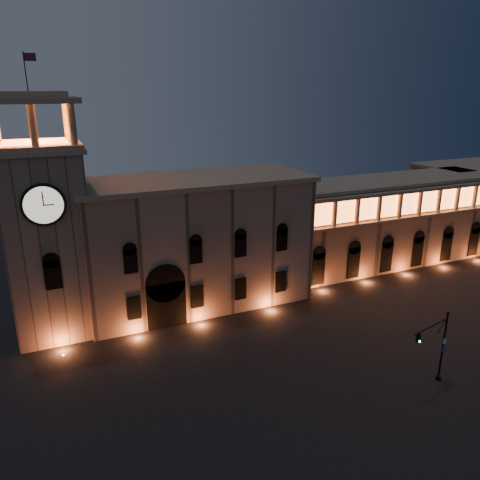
{
  "coord_description": "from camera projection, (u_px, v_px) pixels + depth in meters",
  "views": [
    {
      "loc": [
        -20.73,
        -35.86,
        28.75
      ],
      "look_at": [
        1.96,
        16.0,
        10.26
      ],
      "focal_mm": 35.0,
      "sensor_mm": 36.0,
      "label": 1
    }
  ],
  "objects": [
    {
      "name": "traffic_light",
      "position": [
        438.0,
        347.0,
        46.61
      ],
      "size": [
        5.56,
        1.57,
        7.78
      ],
      "rotation": [
        0.0,
        0.0,
        0.22
      ],
      "color": "black",
      "rests_on": "ground"
    },
    {
      "name": "colonnade_wing",
      "position": [
        384.0,
        221.0,
        78.8
      ],
      "size": [
        40.6,
        11.5,
        14.5
      ],
      "color": "#856955",
      "rests_on": "ground"
    },
    {
      "name": "clock_tower",
      "position": [
        47.0,
        234.0,
        54.63
      ],
      "size": [
        9.8,
        9.8,
        32.4
      ],
      "color": "#8B6E5B",
      "rests_on": "ground"
    },
    {
      "name": "government_building",
      "position": [
        195.0,
        242.0,
        63.64
      ],
      "size": [
        30.8,
        12.8,
        17.6
      ],
      "color": "#8B6E5B",
      "rests_on": "ground"
    },
    {
      "name": "ground",
      "position": [
        285.0,
        381.0,
        48.06
      ],
      "size": [
        160.0,
        160.0,
        0.0
      ],
      "primitive_type": "plane",
      "color": "black",
      "rests_on": "ground"
    },
    {
      "name": "secondary_building",
      "position": [
        467.0,
        201.0,
        94.11
      ],
      "size": [
        20.0,
        12.0,
        14.0
      ],
      "primitive_type": "cube",
      "color": "#856955",
      "rests_on": "ground"
    }
  ]
}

